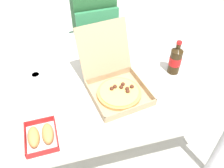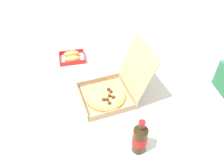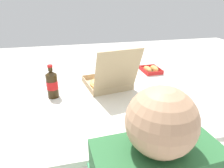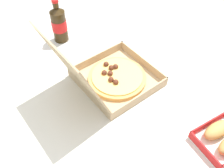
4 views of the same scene
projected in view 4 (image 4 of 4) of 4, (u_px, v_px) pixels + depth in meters
The scene contains 5 objects.
dining_table at pixel (78, 110), 1.08m from camera, with size 1.43×1.06×0.73m.
pizza_box_open at pixel (110, 76), 1.06m from camera, with size 0.37×0.46×0.33m.
bread_side_box at pixel (224, 138), 0.89m from camera, with size 0.16×0.19×0.06m.
cola_bottle at pixel (59, 24), 1.23m from camera, with size 0.07×0.07×0.22m.
paper_menu at pixel (108, 29), 1.36m from camera, with size 0.21×0.15×0.00m, color white.
Camera 4 is at (-0.63, 0.18, 1.55)m, focal length 40.84 mm.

